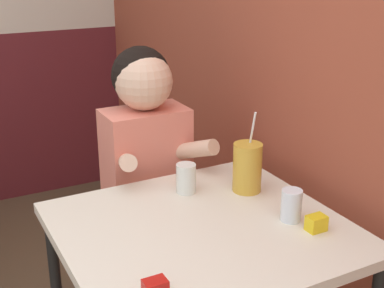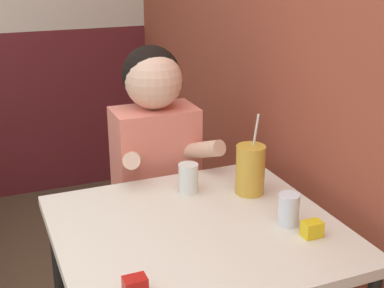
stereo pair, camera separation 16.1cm
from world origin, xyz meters
TOP-DOWN VIEW (x-y plane):
  - brick_wall_right at (1.26, 1.25)m, footprint 0.08×4.49m
  - main_table at (0.71, 0.34)m, footprint 0.88×0.83m
  - person_seated at (0.77, 0.92)m, footprint 0.42×0.42m
  - cocktail_pitcher at (0.98, 0.49)m, footprint 0.10×0.10m
  - glass_near_pitcher at (0.98, 0.24)m, footprint 0.07×0.07m
  - glass_center at (0.78, 0.59)m, footprint 0.07×0.07m
  - condiment_ketchup at (0.43, 0.07)m, footprint 0.06×0.04m
  - condiment_mustard at (1.01, 0.15)m, footprint 0.06×0.04m

SIDE VIEW (x-z plane):
  - person_seated at x=0.77m, z-range 0.06..1.30m
  - main_table at x=0.71m, z-range 0.31..1.07m
  - condiment_ketchup at x=0.43m, z-range 0.77..0.82m
  - condiment_mustard at x=1.01m, z-range 0.77..0.82m
  - glass_near_pitcher at x=0.98m, z-range 0.77..0.87m
  - glass_center at x=0.78m, z-range 0.77..0.87m
  - cocktail_pitcher at x=0.98m, z-range 0.71..1.01m
  - brick_wall_right at x=1.26m, z-range 0.00..2.70m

